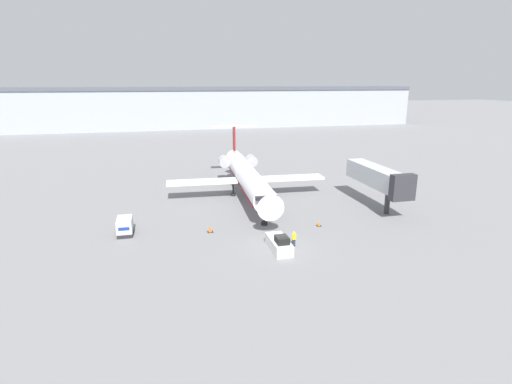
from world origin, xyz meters
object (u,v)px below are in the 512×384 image
traffic_cone_right (319,224)px  luggage_cart (125,226)px  airplane_main (247,176)px  pushback_tug (279,244)px  traffic_cone_left (210,229)px  jet_bridge (378,177)px  worker_near_tug (294,239)px

traffic_cone_right → luggage_cart: bearing=173.1°
airplane_main → pushback_tug: size_ratio=6.94×
traffic_cone_right → traffic_cone_left: bearing=175.2°
airplane_main → jet_bridge: bearing=-30.3°
pushback_tug → traffic_cone_left: (-6.51, 7.03, -0.34)m
luggage_cart → worker_near_tug: size_ratio=1.77×
luggage_cart → traffic_cone_right: luggage_cart is taller
luggage_cart → jet_bridge: 34.49m
luggage_cart → traffic_cone_right: (23.37, -2.84, -0.69)m
airplane_main → luggage_cart: bearing=-145.4°
traffic_cone_left → traffic_cone_right: 13.57m
luggage_cart → traffic_cone_left: luggage_cart is taller
airplane_main → traffic_cone_right: 16.33m
luggage_cart → traffic_cone_left: bearing=-9.9°
traffic_cone_left → traffic_cone_right: size_ratio=1.24×
worker_near_tug → traffic_cone_right: 7.47m
traffic_cone_left → worker_near_tug: bearing=-37.8°
traffic_cone_left → luggage_cart: bearing=170.1°
traffic_cone_left → jet_bridge: (24.39, 4.01, 4.07)m
luggage_cart → pushback_tug: bearing=-28.1°
airplane_main → pushback_tug: 21.02m
worker_near_tug → traffic_cone_right: bearing=46.1°
traffic_cone_left → traffic_cone_right: traffic_cone_left is taller
pushback_tug → airplane_main: bearing=86.9°
worker_near_tug → traffic_cone_left: size_ratio=2.19×
luggage_cart → jet_bridge: size_ratio=0.22×
airplane_main → traffic_cone_left: bearing=-119.0°
pushback_tug → jet_bridge: size_ratio=0.34×
worker_near_tug → jet_bridge: bearing=33.2°
pushback_tug → worker_near_tug: pushback_tug is taller
pushback_tug → traffic_cone_left: pushback_tug is taller
airplane_main → pushback_tug: airplane_main is taller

